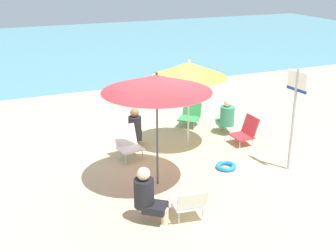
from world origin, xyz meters
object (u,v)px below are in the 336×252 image
at_px(person_b, 135,128).
at_px(warning_sign, 295,105).
at_px(umbrella_red, 157,83).
at_px(person_a, 147,195).
at_px(person_c, 226,117).
at_px(beach_chair_a, 246,131).
at_px(beach_chair_b, 128,142).
at_px(swim_ring, 226,166).
at_px(umbrella_yellow, 189,70).
at_px(beach_chair_d, 190,115).
at_px(beach_chair_c, 189,202).

xyz_separation_m(person_b, warning_sign, (2.48, -2.22, 0.88)).
xyz_separation_m(umbrella_red, person_a, (-0.62, -1.12, -1.46)).
xyz_separation_m(umbrella_red, person_b, (0.17, 1.78, -1.47)).
height_order(person_a, person_c, person_a).
height_order(beach_chair_a, person_a, person_a).
bearing_deg(beach_chair_b, person_a, -20.20).
relative_size(warning_sign, swim_ring, 4.91).
distance_m(umbrella_yellow, person_c, 1.80).
distance_m(umbrella_yellow, person_b, 1.74).
bearing_deg(person_b, person_a, -174.53).
bearing_deg(person_c, umbrella_red, 135.93).
distance_m(umbrella_yellow, person_a, 3.42).
height_order(beach_chair_d, person_a, person_a).
xyz_separation_m(beach_chair_b, person_b, (0.31, 0.43, 0.12)).
bearing_deg(umbrella_yellow, beach_chair_b, -177.04).
bearing_deg(beach_chair_a, umbrella_red, 20.46).
bearing_deg(beach_chair_d, beach_chair_a, 65.46).
height_order(beach_chair_a, beach_chair_c, beach_chair_a).
bearing_deg(beach_chair_c, swim_ring, -39.38).
bearing_deg(person_b, beach_chair_a, -86.74).
bearing_deg(person_a, beach_chair_d, 93.96).
distance_m(beach_chair_a, person_a, 3.84).
bearing_deg(warning_sign, beach_chair_a, 88.22).
distance_m(beach_chair_c, person_c, 3.95).
relative_size(umbrella_yellow, beach_chair_d, 2.66).
bearing_deg(swim_ring, person_b, 128.03).
height_order(person_c, swim_ring, person_c).
distance_m(umbrella_red, swim_ring, 2.42).
bearing_deg(warning_sign, beach_chair_c, -166.03).
relative_size(beach_chair_b, person_c, 0.77).
bearing_deg(umbrella_yellow, beach_chair_c, -114.89).
xyz_separation_m(umbrella_red, beach_chair_c, (0.01, -1.34, -1.62)).
bearing_deg(umbrella_red, beach_chair_c, -89.50).
distance_m(umbrella_red, beach_chair_a, 3.21).
distance_m(beach_chair_c, warning_sign, 2.97).
bearing_deg(swim_ring, person_a, -150.77).
bearing_deg(beach_chair_c, person_a, 77.70).
bearing_deg(person_c, beach_chair_d, 42.44).
relative_size(beach_chair_b, beach_chair_d, 0.92).
bearing_deg(beach_chair_b, beach_chair_c, -6.03).
distance_m(person_a, warning_sign, 3.44).
xyz_separation_m(beach_chair_a, beach_chair_b, (-2.71, 0.31, 0.04)).
bearing_deg(beach_chair_b, swim_ring, 42.99).
height_order(umbrella_yellow, beach_chair_d, umbrella_yellow).
xyz_separation_m(beach_chair_a, beach_chair_d, (-0.64, 1.59, -0.04)).
bearing_deg(warning_sign, swim_ring, 150.97).
xyz_separation_m(beach_chair_a, person_c, (-0.10, 0.72, 0.12)).
height_order(beach_chair_d, warning_sign, warning_sign).
bearing_deg(person_c, beach_chair_c, 152.12).
relative_size(person_a, person_b, 1.00).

